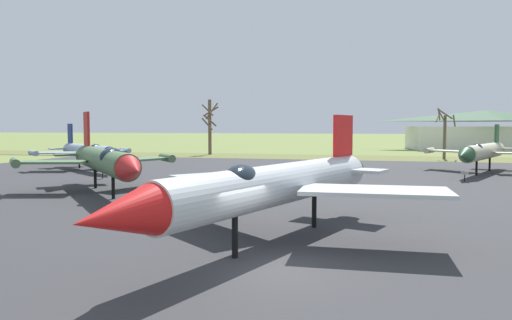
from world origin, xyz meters
The scene contains 12 objects.
ground_plane centered at (0.00, 0.00, 0.00)m, with size 600.00×600.00×0.00m, color olive.
asphalt_apron centered at (0.00, 18.74, 0.03)m, with size 81.69×62.48×0.05m, color #333335.
grass_verge_strip centered at (0.00, 55.98, 0.03)m, with size 141.69×12.00×0.06m, color brown.
jet_fighter_front_left centered at (-14.21, 13.82, 2.26)m, with size 12.99×13.58×5.58m.
jet_fighter_front_right centered at (12.67, 34.96, 2.12)m, with size 11.76×14.89×4.69m.
info_placard_front_right centered at (9.87, 27.02, 0.62)m, with size 0.65×0.46×0.95m.
jet_fighter_rear_center centered at (-25.24, 28.98, 1.98)m, with size 12.66×11.00×4.77m.
info_placard_rear_center centered at (-19.43, 22.06, 0.61)m, with size 0.57×0.28×0.96m.
jet_fighter_rear_left centered at (-0.63, 3.11, 2.28)m, with size 12.05×16.31×5.01m.
bare_tree_far_left centered at (-22.68, 58.20, 4.79)m, with size 2.61×2.69×8.67m.
bare_tree_left_of_center centered at (11.81, 56.23, 3.84)m, with size 2.84×2.77×7.02m.
visitor_building centered at (23.03, 87.90, 3.70)m, with size 30.84×16.69×7.60m.
Camera 1 is at (3.24, -14.62, 4.45)m, focal length 34.31 mm.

